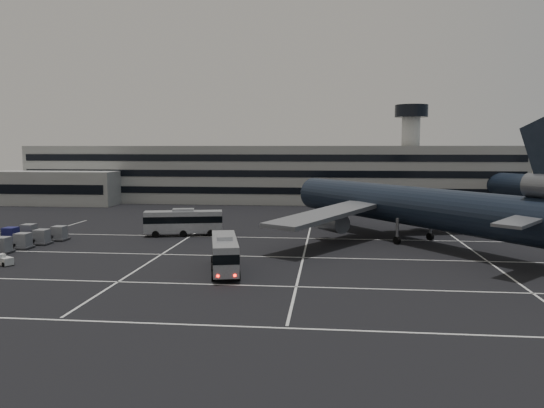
{
  "coord_description": "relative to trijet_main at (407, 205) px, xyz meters",
  "views": [
    {
      "loc": [
        15.02,
        -60.32,
        13.4
      ],
      "look_at": [
        6.5,
        19.15,
        5.0
      ],
      "focal_mm": 35.0,
      "sensor_mm": 36.0,
      "label": 1
    }
  ],
  "objects": [
    {
      "name": "hills",
      "position": [
        -8.4,
        152.44,
        -17.32
      ],
      "size": [
        352.0,
        180.0,
        44.0
      ],
      "color": "#38332B",
      "rests_on": "ground"
    },
    {
      "name": "terminal",
      "position": [
        -29.34,
        53.59,
        1.68
      ],
      "size": [
        125.0,
        26.0,
        24.0
      ],
      "color": "gray",
      "rests_on": "ground"
    },
    {
      "name": "tug_b",
      "position": [
        -48.33,
        -21.63,
        -4.66
      ],
      "size": [
        2.39,
        2.08,
        1.32
      ],
      "rotation": [
        0.0,
        0.0,
        1.07
      ],
      "color": "beige",
      "rests_on": "ground"
    },
    {
      "name": "trijet_main",
      "position": [
        0.0,
        0.0,
        0.0
      ],
      "size": [
        39.98,
        49.94,
        18.08
      ],
      "rotation": [
        0.0,
        0.0,
        0.62
      ],
      "color": "black",
      "rests_on": "ground"
    },
    {
      "name": "uld_cluster",
      "position": [
        -54.85,
        -11.07,
        -4.22
      ],
      "size": [
        11.51,
        17.6,
        2.11
      ],
      "rotation": [
        0.0,
        0.0,
        -0.24
      ],
      "color": "#2D2D30",
      "rests_on": "ground"
    },
    {
      "name": "bus_far",
      "position": [
        -33.54,
        0.97,
        -2.95
      ],
      "size": [
        12.19,
        5.3,
        4.2
      ],
      "rotation": [
        0.0,
        0.0,
        1.79
      ],
      "color": "gray",
      "rests_on": "ground"
    },
    {
      "name": "ground",
      "position": [
        -26.39,
        -17.56,
        -5.25
      ],
      "size": [
        260.0,
        260.0,
        0.0
      ],
      "primitive_type": "plane",
      "color": "black",
      "rests_on": "ground"
    },
    {
      "name": "lane_markings",
      "position": [
        -25.44,
        -16.83,
        -5.24
      ],
      "size": [
        90.0,
        55.62,
        0.01
      ],
      "color": "silver",
      "rests_on": "ground"
    },
    {
      "name": "bus_near",
      "position": [
        -22.56,
        -22.02,
        -3.03
      ],
      "size": [
        5.17,
        11.81,
        4.06
      ],
      "rotation": [
        0.0,
        0.0,
        0.23
      ],
      "color": "gray",
      "rests_on": "ground"
    }
  ]
}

